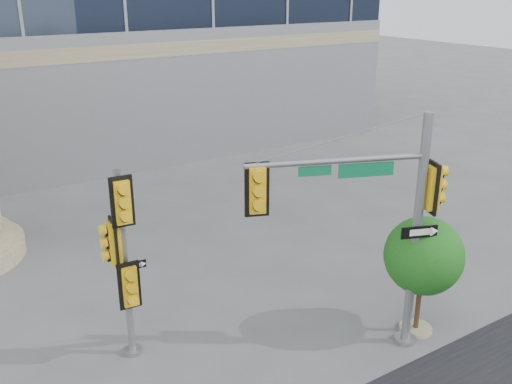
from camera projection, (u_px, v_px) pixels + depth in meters
ground at (283, 346)px, 13.14m from camera, size 120.00×120.00×0.00m
main_signal_pole at (376, 211)px, 11.97m from camera, size 4.01×1.87×5.44m
secondary_signal_pole at (123, 253)px, 11.93m from camera, size 0.75×0.59×4.35m
street_tree at (424, 258)px, 13.12m from camera, size 1.86×1.82×2.91m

